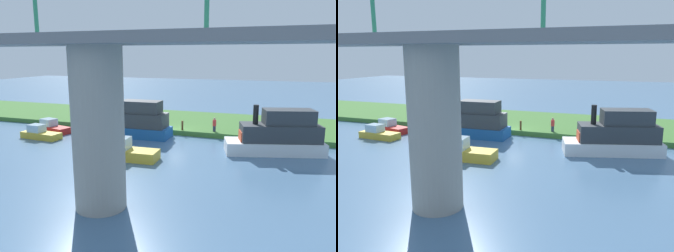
# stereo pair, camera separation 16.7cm
# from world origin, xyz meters

# --- Properties ---
(ground_plane) EXTENTS (160.00, 160.00, 0.00)m
(ground_plane) POSITION_xyz_m (0.00, 0.00, 0.00)
(ground_plane) COLOR #4C7093
(grassy_bank) EXTENTS (80.00, 12.00, 0.50)m
(grassy_bank) POSITION_xyz_m (0.00, -6.00, 0.25)
(grassy_bank) COLOR #427533
(grassy_bank) RESTS_ON ground
(bridge_pylon) EXTENTS (2.68, 2.68, 8.42)m
(bridge_pylon) POSITION_xyz_m (-1.70, 17.04, 4.21)
(bridge_pylon) COLOR #9E998E
(bridge_pylon) RESTS_ON ground
(bridge_span) EXTENTS (70.67, 4.30, 3.25)m
(bridge_span) POSITION_xyz_m (-1.70, 17.03, 8.92)
(bridge_span) COLOR slate
(bridge_span) RESTS_ON bridge_pylon
(person_on_bank) EXTENTS (0.46, 0.46, 1.39)m
(person_on_bank) POSITION_xyz_m (-3.92, -0.87, 1.20)
(person_on_bank) COLOR #2D334C
(person_on_bank) RESTS_ON grassy_bank
(mooring_post) EXTENTS (0.20, 0.20, 0.93)m
(mooring_post) POSITION_xyz_m (-0.74, -0.44, 0.97)
(mooring_post) COLOR brown
(mooring_post) RESTS_ON grassy_bank
(riverboat_paddlewheel) EXTENTS (7.78, 2.78, 3.94)m
(riverboat_paddlewheel) POSITION_xyz_m (3.51, 1.82, 1.46)
(riverboat_paddlewheel) COLOR #195199
(riverboat_paddlewheel) RESTS_ON ground
(houseboat_blue) EXTENTS (4.12, 1.74, 1.34)m
(houseboat_blue) POSITION_xyz_m (11.77, 5.67, 0.48)
(houseboat_blue) COLOR gold
(houseboat_blue) RESTS_ON ground
(motorboat_white) EXTENTS (5.16, 2.07, 1.69)m
(motorboat_white) POSITION_xyz_m (1.08, 8.91, 0.60)
(motorboat_white) COLOR gold
(motorboat_white) RESTS_ON ground
(pontoon_yellow) EXTENTS (8.24, 4.66, 4.00)m
(pontoon_yellow) POSITION_xyz_m (-10.04, 3.28, 1.48)
(pontoon_yellow) COLOR white
(pontoon_yellow) RESTS_ON ground
(motorboat_red) EXTENTS (4.40, 2.44, 1.39)m
(motorboat_red) POSITION_xyz_m (12.51, 3.00, 0.50)
(motorboat_red) COLOR red
(motorboat_red) RESTS_ON ground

